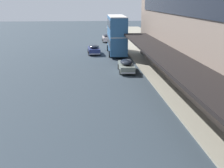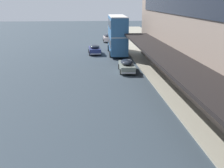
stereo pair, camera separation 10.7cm
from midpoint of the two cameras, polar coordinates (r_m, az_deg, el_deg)
transit_bus_kerbside_front at (r=48.88m, az=1.07°, el=9.19°), size 2.92×9.51×5.91m
sedan_oncoming_front at (r=64.13m, az=-0.67°, el=8.45°), size 2.00×4.87×1.61m
sedan_oncoming_rear at (r=36.93m, az=2.79°, el=3.38°), size 1.90×4.82×1.49m
sedan_lead_mid at (r=49.17m, az=-3.13°, el=6.34°), size 1.97×4.31×1.51m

